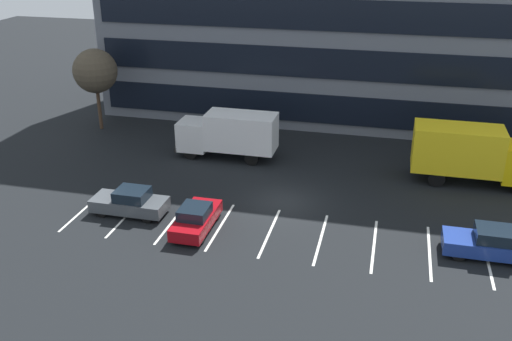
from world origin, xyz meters
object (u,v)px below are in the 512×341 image
Objects in this scene: sedan_maroon at (196,218)px; box_truck_white at (229,133)px; bare_tree at (95,71)px; box_truck_yellow_all at (473,153)px; sedan_charcoal at (130,202)px; sedan_navy at (490,243)px.

box_truck_white is at bearing 96.37° from sedan_maroon.
sedan_maroon is 0.64× the size of bare_tree.
box_truck_white is 0.89× the size of box_truck_yellow_all.
sedan_navy is (19.50, 0.09, 0.02)m from sedan_charcoal.
bare_tree is (-28.23, 12.94, 3.99)m from sedan_navy.
bare_tree is at bearing 123.82° from sedan_charcoal.
sedan_charcoal is at bearing -154.72° from box_truck_yellow_all.
box_truck_yellow_all is 28.51m from bare_tree.
sedan_charcoal is at bearing 168.46° from sedan_maroon.
sedan_maroon is at bearing -176.34° from sedan_navy.
sedan_maroon is at bearing -146.37° from box_truck_yellow_all.
box_truck_white is 16.27m from box_truck_yellow_all.
bare_tree is (-13.03, 13.91, 4.04)m from sedan_maroon.
sedan_maroon is at bearing -46.87° from bare_tree.
box_truck_white reaches higher than sedan_charcoal.
sedan_navy reaches higher than sedan_charcoal.
bare_tree is (-8.73, 13.03, 4.01)m from sedan_charcoal.
box_truck_white is 10.59m from sedan_maroon.
sedan_maroon is 0.94× the size of sedan_navy.
bare_tree is at bearing 163.78° from box_truck_white.
box_truck_yellow_all is 1.23× the size of bare_tree.
box_truck_white is 1.10× the size of bare_tree.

